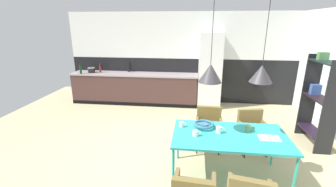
{
  "coord_description": "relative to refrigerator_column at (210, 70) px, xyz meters",
  "views": [
    {
      "loc": [
        0.38,
        -3.29,
        2.29
      ],
      "look_at": [
        -0.14,
        0.98,
        0.96
      ],
      "focal_mm": 24.22,
      "sensor_mm": 36.0,
      "label": 1
    }
  ],
  "objects": [
    {
      "name": "ground_plane",
      "position": [
        -0.79,
        -3.02,
        -1.03
      ],
      "size": [
        8.95,
        8.95,
        0.0
      ],
      "primitive_type": "plane",
      "color": "tan"
    },
    {
      "name": "back_wall_splashback_dark",
      "position": [
        -0.79,
        0.36,
        -0.38
      ],
      "size": [
        6.72,
        0.12,
        1.31
      ],
      "primitive_type": "cube",
      "color": "black",
      "rests_on": "ground"
    },
    {
      "name": "back_wall_panel_upper",
      "position": [
        -0.79,
        0.36,
        0.93
      ],
      "size": [
        6.72,
        0.12,
        1.31
      ],
      "primitive_type": "cube",
      "color": "white",
      "rests_on": "back_wall_splashback_dark"
    },
    {
      "name": "kitchen_counter",
      "position": [
        -2.17,
        -0.0,
        -0.59
      ],
      "size": [
        3.7,
        0.63,
        0.9
      ],
      "color": "#492F2C",
      "rests_on": "ground"
    },
    {
      "name": "refrigerator_column",
      "position": [
        0.0,
        0.0,
        0.0
      ],
      "size": [
        0.63,
        0.6,
        2.07
      ],
      "primitive_type": "cube",
      "color": "silver",
      "rests_on": "ground"
    },
    {
      "name": "dining_table",
      "position": [
        0.13,
        -3.24,
        -0.35
      ],
      "size": [
        1.66,
        0.93,
        0.73
      ],
      "color": "teal",
      "rests_on": "ground"
    },
    {
      "name": "armchair_corner_seat",
      "position": [
        0.66,
        -2.37,
        -0.55
      ],
      "size": [
        0.56,
        0.55,
        0.77
      ],
      "rotation": [
        0.0,
        0.0,
        3.33
      ],
      "color": "brown",
      "rests_on": "ground"
    },
    {
      "name": "armchair_head_of_table",
      "position": [
        -0.12,
        -2.36,
        -0.53
      ],
      "size": [
        0.51,
        0.49,
        0.79
      ],
      "rotation": [
        0.0,
        0.0,
        3.1
      ],
      "color": "brown",
      "rests_on": "ground"
    },
    {
      "name": "fruit_bowl",
      "position": [
        -0.25,
        -3.03,
        -0.26
      ],
      "size": [
        0.32,
        0.32,
        0.07
      ],
      "color": "#33607F",
      "rests_on": "dining_table"
    },
    {
      "name": "open_book",
      "position": [
        0.67,
        -3.29,
        -0.3
      ],
      "size": [
        0.29,
        0.19,
        0.02
      ],
      "color": "white",
      "rests_on": "dining_table"
    },
    {
      "name": "mug_wide_latte",
      "position": [
        0.41,
        -3.11,
        -0.25
      ],
      "size": [
        0.13,
        0.08,
        0.11
      ],
      "color": "#5B8456",
      "rests_on": "dining_table"
    },
    {
      "name": "mug_dark_espresso",
      "position": [
        -0.03,
        -3.2,
        -0.25
      ],
      "size": [
        0.13,
        0.08,
        0.1
      ],
      "color": "white",
      "rests_on": "dining_table"
    },
    {
      "name": "mug_tall_blue",
      "position": [
        -0.59,
        -3.06,
        -0.26
      ],
      "size": [
        0.11,
        0.07,
        0.09
      ],
      "color": "white",
      "rests_on": "dining_table"
    },
    {
      "name": "mug_white_ceramic",
      "position": [
        -0.37,
        -3.33,
        -0.26
      ],
      "size": [
        0.12,
        0.08,
        0.08
      ],
      "color": "white",
      "rests_on": "dining_table"
    },
    {
      "name": "cooking_pot",
      "position": [
        -3.46,
        -0.03,
        -0.06
      ],
      "size": [
        0.21,
        0.21,
        0.17
      ],
      "color": "black",
      "rests_on": "kitchen_counter"
    },
    {
      "name": "bottle_vinegar_dark",
      "position": [
        -3.2,
        0.01,
        -0.03
      ],
      "size": [
        0.06,
        0.06,
        0.27
      ],
      "color": "maroon",
      "rests_on": "kitchen_counter"
    },
    {
      "name": "bottle_spice_small",
      "position": [
        -3.69,
        -0.22,
        -0.02
      ],
      "size": [
        0.06,
        0.06,
        0.29
      ],
      "color": "#0F3319",
      "rests_on": "kitchen_counter"
    },
    {
      "name": "bottle_wine_green",
      "position": [
        -2.39,
        0.21,
        -0.02
      ],
      "size": [
        0.06,
        0.06,
        0.3
      ],
      "color": "black",
      "rests_on": "kitchen_counter"
    },
    {
      "name": "open_shelf_unit",
      "position": [
        1.94,
        -1.94,
        -0.1
      ],
      "size": [
        0.3,
        0.85,
        1.78
      ],
      "rotation": [
        0.0,
        0.0,
        -1.57
      ],
      "color": "black",
      "rests_on": "ground"
    },
    {
      "name": "pendant_lamp_over_table_near",
      "position": [
        -0.2,
        -3.23,
        0.61
      ],
      "size": [
        0.32,
        0.32,
        1.05
      ],
      "color": "black"
    },
    {
      "name": "pendant_lamp_over_table_far",
      "position": [
        0.46,
        -3.26,
        0.62
      ],
      "size": [
        0.3,
        0.3,
        1.03
      ],
      "color": "black"
    }
  ]
}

